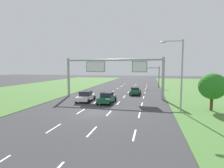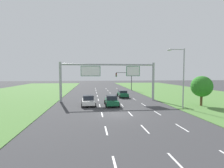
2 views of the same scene
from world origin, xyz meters
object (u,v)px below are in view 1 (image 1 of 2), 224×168
(sign_gantry, at_px, (113,70))
(street_lamp, at_px, (179,69))
(car_near_red, at_px, (135,91))
(traffic_light_mast, at_px, (152,73))
(car_lead_silver, at_px, (107,98))
(roadside_tree_near, at_px, (212,86))
(car_mid_lane, at_px, (86,96))

(sign_gantry, distance_m, street_lamp, 12.43)
(car_near_red, distance_m, traffic_light_mast, 14.29)
(sign_gantry, distance_m, traffic_light_mast, 19.57)
(traffic_light_mast, distance_m, street_lamp, 26.54)
(car_lead_silver, distance_m, roadside_tree_near, 13.96)
(car_mid_lane, relative_size, roadside_tree_near, 0.96)
(traffic_light_mast, xyz_separation_m, street_lamp, (2.96, -26.34, 1.21))
(car_near_red, height_order, car_mid_lane, car_mid_lane)
(car_lead_silver, bearing_deg, traffic_light_mast, 75.22)
(car_near_red, relative_size, sign_gantry, 0.25)
(car_near_red, bearing_deg, traffic_light_mast, 77.15)
(car_near_red, relative_size, car_mid_lane, 0.99)
(sign_gantry, bearing_deg, roadside_tree_near, -25.55)
(car_near_red, xyz_separation_m, roadside_tree_near, (10.20, -11.34, 2.26))
(car_mid_lane, relative_size, sign_gantry, 0.26)
(car_near_red, height_order, car_lead_silver, car_lead_silver)
(car_mid_lane, relative_size, street_lamp, 0.52)
(car_mid_lane, height_order, sign_gantry, sign_gantry)
(street_lamp, bearing_deg, car_lead_silver, 160.39)
(car_lead_silver, bearing_deg, street_lamp, -18.45)
(roadside_tree_near, bearing_deg, car_mid_lane, 171.65)
(car_near_red, height_order, traffic_light_mast, traffic_light_mast)
(car_lead_silver, relative_size, traffic_light_mast, 0.81)
(traffic_light_mast, bearing_deg, sign_gantry, -109.72)
(car_lead_silver, distance_m, sign_gantry, 6.12)
(car_lead_silver, xyz_separation_m, car_mid_lane, (-3.58, 0.54, 0.00))
(sign_gantry, relative_size, traffic_light_mast, 3.08)
(car_near_red, bearing_deg, roadside_tree_near, -47.98)
(car_lead_silver, distance_m, car_mid_lane, 3.62)
(sign_gantry, bearing_deg, car_mid_lane, -131.40)
(traffic_light_mast, bearing_deg, street_lamp, -83.59)
(car_near_red, bearing_deg, sign_gantry, -125.85)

